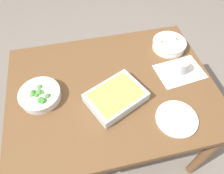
{
  "coord_description": "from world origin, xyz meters",
  "views": [
    {
      "loc": [
        0.16,
        0.72,
        1.73
      ],
      "look_at": [
        0.0,
        0.0,
        0.74
      ],
      "focal_mm": 33.94,
      "sensor_mm": 36.0,
      "label": 1
    }
  ],
  "objects_px": {
    "drink_cup": "(181,68)",
    "baking_dish": "(116,97)",
    "stew_bowl": "(169,44)",
    "side_plate": "(177,119)",
    "spoon_by_stew": "(164,50)",
    "broccoli_bowl": "(40,95)"
  },
  "relations": [
    {
      "from": "spoon_by_stew",
      "to": "drink_cup",
      "type": "bearing_deg",
      "value": 97.6
    },
    {
      "from": "side_plate",
      "to": "baking_dish",
      "type": "bearing_deg",
      "value": -33.45
    },
    {
      "from": "drink_cup",
      "to": "spoon_by_stew",
      "type": "xyz_separation_m",
      "value": [
        0.03,
        -0.2,
        -0.03
      ]
    },
    {
      "from": "side_plate",
      "to": "spoon_by_stew",
      "type": "bearing_deg",
      "value": -104.04
    },
    {
      "from": "baking_dish",
      "to": "drink_cup",
      "type": "relative_size",
      "value": 4.29
    },
    {
      "from": "broccoli_bowl",
      "to": "baking_dish",
      "type": "height_order",
      "value": "broccoli_bowl"
    },
    {
      "from": "spoon_by_stew",
      "to": "stew_bowl",
      "type": "bearing_deg",
      "value": -150.38
    },
    {
      "from": "drink_cup",
      "to": "side_plate",
      "type": "relative_size",
      "value": 0.39
    },
    {
      "from": "stew_bowl",
      "to": "drink_cup",
      "type": "height_order",
      "value": "drink_cup"
    },
    {
      "from": "stew_bowl",
      "to": "side_plate",
      "type": "bearing_deg",
      "value": 72.66
    },
    {
      "from": "drink_cup",
      "to": "side_plate",
      "type": "distance_m",
      "value": 0.34
    },
    {
      "from": "baking_dish",
      "to": "spoon_by_stew",
      "type": "xyz_separation_m",
      "value": [
        -0.41,
        -0.31,
        -0.03
      ]
    },
    {
      "from": "broccoli_bowl",
      "to": "drink_cup",
      "type": "xyz_separation_m",
      "value": [
        -0.84,
        -0.01,
        0.01
      ]
    },
    {
      "from": "broccoli_bowl",
      "to": "side_plate",
      "type": "distance_m",
      "value": 0.75
    },
    {
      "from": "spoon_by_stew",
      "to": "side_plate",
      "type": "bearing_deg",
      "value": 75.96
    },
    {
      "from": "drink_cup",
      "to": "baking_dish",
      "type": "bearing_deg",
      "value": 14.93
    },
    {
      "from": "broccoli_bowl",
      "to": "spoon_by_stew",
      "type": "distance_m",
      "value": 0.84
    },
    {
      "from": "baking_dish",
      "to": "side_plate",
      "type": "bearing_deg",
      "value": 146.55
    },
    {
      "from": "baking_dish",
      "to": "side_plate",
      "type": "distance_m",
      "value": 0.34
    },
    {
      "from": "baking_dish",
      "to": "side_plate",
      "type": "xyz_separation_m",
      "value": [
        -0.28,
        0.19,
        -0.03
      ]
    },
    {
      "from": "stew_bowl",
      "to": "broccoli_bowl",
      "type": "xyz_separation_m",
      "value": [
        0.85,
        0.23,
        -0.0
      ]
    },
    {
      "from": "stew_bowl",
      "to": "spoon_by_stew",
      "type": "height_order",
      "value": "stew_bowl"
    }
  ]
}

